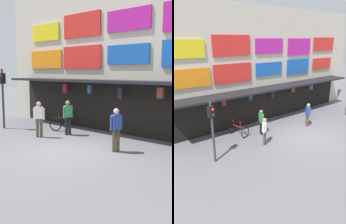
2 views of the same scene
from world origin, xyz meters
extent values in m
plane|color=slate|center=(0.00, 0.00, 0.00)|extent=(80.00, 80.00, 0.00)
cube|color=beige|center=(0.00, 4.60, 4.00)|extent=(18.00, 1.20, 8.00)
cube|color=black|center=(0.00, 3.30, 2.60)|extent=(15.30, 1.40, 0.12)
cube|color=yellow|center=(-5.90, 3.95, 5.38)|extent=(2.36, 0.08, 0.98)
cube|color=red|center=(-2.95, 3.95, 5.51)|extent=(2.60, 0.08, 1.25)
cube|color=#B71E93|center=(0.00, 3.95, 5.45)|extent=(2.39, 0.08, 1.00)
cube|color=orange|center=(-5.90, 3.95, 3.78)|extent=(2.72, 0.08, 1.07)
cube|color=red|center=(-2.95, 3.95, 3.82)|extent=(2.70, 0.08, 1.22)
cube|color=blue|center=(0.00, 3.95, 3.87)|extent=(2.34, 0.08, 0.92)
cylinder|color=black|center=(-3.90, 3.63, 2.45)|extent=(0.02, 0.02, 0.17)
cube|color=maroon|center=(-3.90, 3.63, 2.13)|extent=(0.27, 0.16, 0.47)
cylinder|color=black|center=(-1.96, 3.48, 2.45)|extent=(0.02, 0.02, 0.17)
cube|color=#2D5693|center=(-1.96, 3.48, 2.16)|extent=(0.21, 0.13, 0.42)
cylinder|color=black|center=(-0.03, 3.49, 2.42)|extent=(0.02, 0.02, 0.24)
cube|color=#232328|center=(-0.03, 3.49, 2.04)|extent=(0.27, 0.16, 0.51)
cylinder|color=black|center=(2.02, 3.45, 2.47)|extent=(0.02, 0.02, 0.14)
cube|color=brown|center=(2.02, 3.45, 2.18)|extent=(0.28, 0.17, 0.45)
cube|color=black|center=(0.00, 3.98, 1.25)|extent=(15.30, 0.04, 2.50)
cylinder|color=#38383D|center=(-5.85, 0.85, 1.60)|extent=(0.12, 0.12, 3.20)
cube|color=black|center=(-5.85, 0.85, 2.70)|extent=(0.33, 0.31, 0.56)
sphere|color=red|center=(-5.82, 0.72, 2.83)|extent=(0.15, 0.15, 0.15)
sphere|color=black|center=(-5.82, 0.72, 2.57)|extent=(0.15, 0.15, 0.15)
torus|color=black|center=(-3.54, 3.26, 0.36)|extent=(0.70, 0.28, 0.72)
torus|color=black|center=(-3.21, 2.21, 0.36)|extent=(0.70, 0.28, 0.72)
cylinder|color=#B21E1E|center=(-3.38, 2.74, 0.61)|extent=(0.35, 0.96, 0.05)
cylinder|color=#B21E1E|center=(-3.33, 2.58, 0.78)|extent=(0.04, 0.04, 0.35)
cube|color=black|center=(-3.33, 2.58, 0.97)|extent=(0.16, 0.22, 0.06)
cylinder|color=#B21E1E|center=(-3.52, 3.18, 0.78)|extent=(0.04, 0.04, 0.50)
cylinder|color=black|center=(-3.52, 3.18, 1.03)|extent=(0.43, 0.17, 0.04)
cylinder|color=brown|center=(1.40, 1.28, 0.44)|extent=(0.14, 0.14, 0.88)
cylinder|color=brown|center=(1.33, 1.12, 0.44)|extent=(0.14, 0.14, 0.88)
cube|color=#28479E|center=(1.37, 1.20, 1.16)|extent=(0.34, 0.42, 0.56)
sphere|color=beige|center=(1.37, 1.20, 1.57)|extent=(0.22, 0.22, 0.22)
cylinder|color=#28479E|center=(1.45, 1.40, 1.11)|extent=(0.09, 0.09, 0.56)
cylinder|color=#28479E|center=(1.28, 1.00, 1.11)|extent=(0.09, 0.09, 0.56)
cylinder|color=black|center=(-2.07, 2.12, 0.44)|extent=(0.14, 0.14, 0.88)
cylinder|color=black|center=(-2.12, 1.95, 0.44)|extent=(0.14, 0.14, 0.88)
cube|color=#388E51|center=(-2.09, 2.04, 1.16)|extent=(0.30, 0.40, 0.56)
sphere|color=#A87A5B|center=(-2.09, 2.04, 1.57)|extent=(0.22, 0.22, 0.22)
cylinder|color=#388E51|center=(-2.04, 2.25, 1.11)|extent=(0.09, 0.09, 0.56)
cylinder|color=#388E51|center=(-2.15, 1.82, 1.11)|extent=(0.09, 0.09, 0.56)
cylinder|color=brown|center=(-2.82, 0.73, 0.44)|extent=(0.14, 0.14, 0.88)
cylinder|color=brown|center=(-2.69, 0.85, 0.44)|extent=(0.14, 0.14, 0.88)
cube|color=white|center=(-2.76, 0.79, 1.16)|extent=(0.42, 0.40, 0.56)
sphere|color=tan|center=(-2.76, 0.79, 1.57)|extent=(0.22, 0.22, 0.22)
cylinder|color=white|center=(-2.92, 0.65, 1.11)|extent=(0.09, 0.09, 0.56)
cylinder|color=white|center=(-2.59, 0.94, 1.11)|extent=(0.09, 0.09, 0.56)
camera|label=1|loc=(7.52, -7.44, 3.06)|focal=45.15mm
camera|label=2|loc=(-9.14, -7.65, 5.87)|focal=32.26mm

